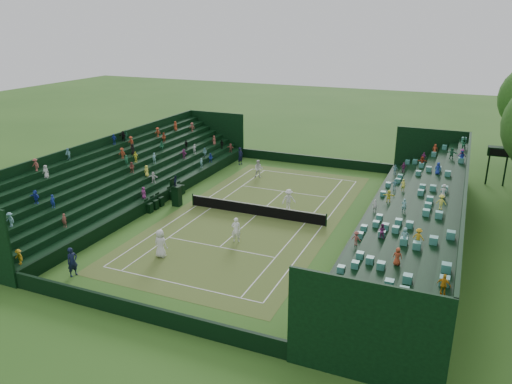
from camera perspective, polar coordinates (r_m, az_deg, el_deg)
ground at (r=40.03m, az=0.00°, el=-2.70°), size 160.00×160.00×0.00m
court_surface at (r=40.03m, az=0.00°, el=-2.70°), size 12.97×26.77×0.01m
perimeter_wall_north at (r=54.09m, az=6.62°, el=3.59°), size 17.17×0.20×1.00m
perimeter_wall_south at (r=27.47m, az=-13.46°, el=-13.08°), size 17.17×0.20×1.00m
perimeter_wall_east at (r=37.59m, az=12.01°, el=-3.83°), size 0.20×31.77×1.00m
perimeter_wall_west at (r=43.67m, az=-10.30°, el=-0.42°), size 0.20×31.77×1.00m
north_grandstand at (r=36.75m, az=18.51°, el=-3.21°), size 6.60×32.00×4.90m
south_grandstand at (r=45.70m, az=-14.78°, el=1.51°), size 6.60×32.00×4.90m
tennis_net at (r=39.84m, az=0.00°, el=-2.00°), size 11.67×0.10×1.06m
scoreboard_tower at (r=51.64m, az=26.03°, el=4.03°), size 2.00×1.00×3.70m
umpire_chair at (r=42.31m, az=-9.08°, el=-0.10°), size 0.84×0.84×2.64m
courtside_chairs at (r=43.38m, az=-10.26°, el=-0.65°), size 0.53×5.50×1.15m
player_near_west at (r=33.51m, az=-10.86°, el=-5.80°), size 0.97×0.66×1.93m
player_near_east at (r=35.12m, az=-2.30°, el=-4.33°), size 0.79×0.67×1.84m
player_far_west at (r=49.38m, az=0.29°, el=2.67°), size 1.03×0.90×1.78m
player_far_east at (r=40.98m, az=3.76°, el=-0.88°), size 1.33×1.24×1.79m
line_judge_north at (r=53.85m, az=-1.79°, el=4.13°), size 0.62×0.79×1.89m
line_judge_south at (r=32.62m, az=-20.25°, el=-7.50°), size 0.62×0.77×1.86m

